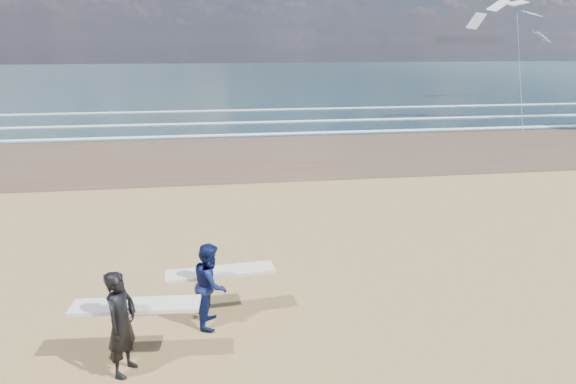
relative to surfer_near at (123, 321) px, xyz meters
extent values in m
cube|color=brown|center=(21.35, 17.67, -0.95)|extent=(220.00, 12.00, 0.01)
cube|color=#1A3239|center=(21.35, 71.67, -0.95)|extent=(220.00, 100.00, 0.02)
cube|color=white|center=(21.35, 22.47, -0.91)|extent=(220.00, 0.50, 0.05)
cube|color=white|center=(21.35, 27.17, -0.91)|extent=(220.00, 0.50, 0.05)
cube|color=white|center=(21.35, 33.67, -0.91)|extent=(220.00, 0.50, 0.05)
imported|color=black|center=(-0.02, -0.04, -0.02)|extent=(0.67, 0.80, 1.88)
cube|color=silver|center=(0.18, 0.31, 0.11)|extent=(2.23, 0.69, 0.07)
imported|color=#0C1648|center=(1.46, 1.34, -0.10)|extent=(0.74, 0.90, 1.71)
cube|color=silver|center=(1.66, 1.69, 0.00)|extent=(2.24, 0.70, 0.07)
cube|color=slate|center=(20.86, 21.22, -0.91)|extent=(0.12, 0.12, 0.10)
camera|label=1|loc=(1.59, -7.97, 4.54)|focal=32.00mm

